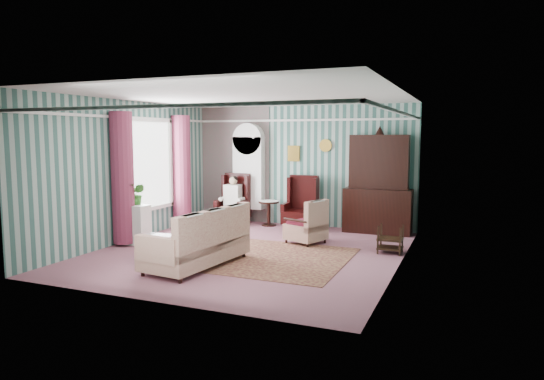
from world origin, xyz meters
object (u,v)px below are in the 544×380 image
at_px(bookcase, 249,178).
at_px(plant_stand, 135,225).
at_px(nest_table, 390,239).
at_px(wingback_left, 233,199).
at_px(round_side_table, 269,213).
at_px(floral_armchair, 306,217).
at_px(sofa, 197,239).
at_px(coffee_table, 169,248).
at_px(wingback_right, 300,203).
at_px(seated_woman, 233,200).
at_px(dresser_hutch, 378,181).

distance_m(bookcase, plant_stand, 3.39).
relative_size(nest_table, plant_stand, 0.68).
bearing_deg(bookcase, wingback_left, -122.66).
bearing_deg(round_side_table, nest_table, -28.20).
bearing_deg(floral_armchair, round_side_table, 64.83).
relative_size(round_side_table, sofa, 0.30).
bearing_deg(wingback_left, coffee_table, -82.11).
relative_size(wingback_right, floral_armchair, 1.18).
xyz_separation_m(bookcase, wingback_left, (-0.25, -0.39, -0.50)).
bearing_deg(wingback_left, wingback_right, 0.00).
height_order(wingback_left, floral_armchair, wingback_left).
bearing_deg(seated_woman, plant_stand, -106.22).
bearing_deg(wingback_right, plant_stand, -132.84).
height_order(wingback_left, nest_table, wingback_left).
height_order(bookcase, wingback_left, bookcase).
bearing_deg(wingback_right, wingback_left, 180.00).
bearing_deg(coffee_table, round_side_table, 83.38).
distance_m(dresser_hutch, seated_woman, 3.56).
xyz_separation_m(bookcase, coffee_table, (0.23, -3.86, -0.92)).
bearing_deg(sofa, dresser_hutch, -23.34).
bearing_deg(seated_woman, floral_armchair, -30.07).
bearing_deg(seated_woman, wingback_left, 0.00).
bearing_deg(coffee_table, bookcase, 93.42).
distance_m(bookcase, sofa, 4.25).
bearing_deg(floral_armchair, plant_stand, 134.84).
bearing_deg(floral_armchair, wingback_left, 80.94).
bearing_deg(floral_armchair, coffee_table, 159.44).
relative_size(dresser_hutch, wingback_right, 1.89).
bearing_deg(round_side_table, floral_armchair, -46.19).
distance_m(wingback_left, round_side_table, 0.97).
relative_size(seated_woman, round_side_table, 1.97).
bearing_deg(wingback_left, bookcase, 57.34).
relative_size(dresser_hutch, nest_table, 4.37).
xyz_separation_m(round_side_table, nest_table, (3.17, -1.70, -0.03)).
relative_size(wingback_right, round_side_table, 2.08).
distance_m(dresser_hutch, wingback_right, 1.86).
bearing_deg(wingback_left, seated_woman, 0.00).
bearing_deg(round_side_table, seated_woman, -170.54).
distance_m(nest_table, plant_stand, 5.02).
bearing_deg(floral_armchair, nest_table, -75.30).
bearing_deg(floral_armchair, dresser_hutch, -14.24).
bearing_deg(dresser_hutch, wingback_left, -175.59).
relative_size(bookcase, wingback_left, 1.79).
relative_size(plant_stand, sofa, 0.40).
xyz_separation_m(round_side_table, plant_stand, (-1.70, -2.90, 0.10)).
bearing_deg(bookcase, floral_armchair, -39.82).
xyz_separation_m(bookcase, wingback_right, (1.50, -0.39, -0.50)).
relative_size(wingback_left, wingback_right, 1.00).
relative_size(bookcase, round_side_table, 3.73).
bearing_deg(wingback_left, round_side_table, 9.46).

